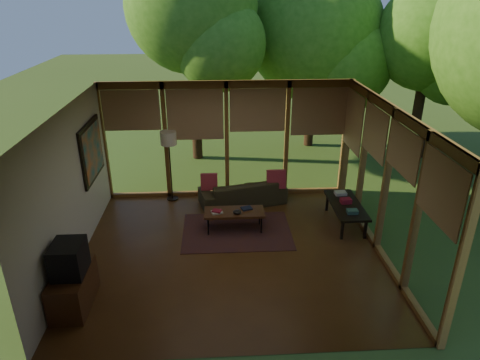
{
  "coord_description": "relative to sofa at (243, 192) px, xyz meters",
  "views": [
    {
      "loc": [
        -0.23,
        -6.75,
        4.46
      ],
      "look_at": [
        0.2,
        0.7,
        1.15
      ],
      "focal_mm": 32.0,
      "sensor_mm": 36.0,
      "label": 1
    }
  ],
  "objects": [
    {
      "name": "wall_front",
      "position": [
        -0.33,
        -4.5,
        1.07
      ],
      "size": [
        5.5,
        0.04,
        2.7
      ],
      "primitive_type": "cube",
      "color": "beige",
      "rests_on": "ground"
    },
    {
      "name": "tree_nw",
      "position": [
        -1.12,
        3.08,
        3.81
      ],
      "size": [
        3.42,
        3.42,
        5.82
      ],
      "color": "#311D12",
      "rests_on": "ground"
    },
    {
      "name": "wall_painting",
      "position": [
        -3.04,
        -0.6,
        1.27
      ],
      "size": [
        0.06,
        1.35,
        1.15
      ],
      "color": "black",
      "rests_on": "wall_left"
    },
    {
      "name": "console_book_c",
      "position": [
        2.07,
        -0.62,
        0.21
      ],
      "size": [
        0.25,
        0.19,
        0.07
      ],
      "primitive_type": "cube",
      "rotation": [
        0.0,
        0.0,
        0.07
      ],
      "color": "#BAB3A9",
      "rests_on": "side_console"
    },
    {
      "name": "floor_lamp",
      "position": [
        -1.62,
        0.29,
        1.13
      ],
      "size": [
        0.36,
        0.36,
        1.65
      ],
      "color": "black",
      "rests_on": "floor"
    },
    {
      "name": "ct_book_side",
      "position": [
        0.01,
        -1.11,
        0.16
      ],
      "size": [
        0.25,
        0.21,
        0.03
      ],
      "primitive_type": "cube",
      "rotation": [
        0.0,
        0.0,
        0.32
      ],
      "color": "black",
      "rests_on": "coffee_table"
    },
    {
      "name": "floor",
      "position": [
        -0.33,
        -2.0,
        -0.28
      ],
      "size": [
        5.5,
        5.5,
        0.0
      ],
      "primitive_type": "plane",
      "color": "#593517",
      "rests_on": "ground"
    },
    {
      "name": "console_book_a",
      "position": [
        2.07,
        -1.47,
        0.21
      ],
      "size": [
        0.21,
        0.16,
        0.08
      ],
      "primitive_type": "cube",
      "rotation": [
        0.0,
        0.0,
        -0.02
      ],
      "color": "#345B54",
      "rests_on": "side_console"
    },
    {
      "name": "pillow_left",
      "position": [
        -0.75,
        -0.05,
        0.29
      ],
      "size": [
        0.37,
        0.2,
        0.39
      ],
      "primitive_type": "cube",
      "rotation": [
        -0.21,
        0.0,
        0.0
      ],
      "color": "maroon",
      "rests_on": "sofa"
    },
    {
      "name": "pillow_right",
      "position": [
        0.75,
        -0.05,
        0.31
      ],
      "size": [
        0.42,
        0.22,
        0.44
      ],
      "primitive_type": "cube",
      "rotation": [
        -0.21,
        0.0,
        0.0
      ],
      "color": "maroon",
      "rests_on": "sofa"
    },
    {
      "name": "window_wall_back",
      "position": [
        -0.33,
        0.5,
        1.07
      ],
      "size": [
        5.5,
        0.12,
        2.7
      ],
      "primitive_type": "cube",
      "color": "brown",
      "rests_on": "ground"
    },
    {
      "name": "media_cabinet",
      "position": [
        -2.8,
        -3.33,
        0.02
      ],
      "size": [
        0.5,
        1.0,
        0.6
      ],
      "primitive_type": "cube",
      "color": "#4C2914",
      "rests_on": "floor"
    },
    {
      "name": "tree_ne",
      "position": [
        2.33,
        4.03,
        3.06
      ],
      "size": [
        3.87,
        3.87,
        5.28
      ],
      "color": "#311D12",
      "rests_on": "ground"
    },
    {
      "name": "ct_book_upper",
      "position": [
        -0.59,
        -1.24,
        0.19
      ],
      "size": [
        0.21,
        0.18,
        0.03
      ],
      "primitive_type": "cube",
      "rotation": [
        0.0,
        0.0,
        -0.36
      ],
      "color": "maroon",
      "rests_on": "coffee_table"
    },
    {
      "name": "side_console",
      "position": [
        2.07,
        -1.07,
        0.13
      ],
      "size": [
        0.6,
        1.4,
        0.46
      ],
      "color": "black",
      "rests_on": "floor"
    },
    {
      "name": "window_wall_right",
      "position": [
        2.42,
        -2.0,
        1.07
      ],
      "size": [
        0.12,
        5.0,
        2.7
      ],
      "primitive_type": "cube",
      "color": "brown",
      "rests_on": "ground"
    },
    {
      "name": "rug",
      "position": [
        -0.2,
        -1.27,
        -0.27
      ],
      "size": [
        2.17,
        1.54,
        0.01
      ],
      "primitive_type": "cube",
      "color": "maroon",
      "rests_on": "floor"
    },
    {
      "name": "ct_bowl",
      "position": [
        -0.19,
        -1.29,
        0.18
      ],
      "size": [
        0.16,
        0.16,
        0.07
      ],
      "primitive_type": "ellipsoid",
      "color": "black",
      "rests_on": "coffee_table"
    },
    {
      "name": "exterior_lawn",
      "position": [
        7.67,
        6.0,
        -0.29
      ],
      "size": [
        40.0,
        40.0,
        0.0
      ],
      "primitive_type": "plane",
      "color": "#395520",
      "rests_on": "ground"
    },
    {
      "name": "coffee_table",
      "position": [
        -0.24,
        -1.19,
        0.11
      ],
      "size": [
        1.2,
        0.5,
        0.43
      ],
      "color": "#4C2914",
      "rests_on": "floor"
    },
    {
      "name": "console_book_b",
      "position": [
        2.07,
        -1.02,
        0.22
      ],
      "size": [
        0.23,
        0.17,
        0.1
      ],
      "primitive_type": "cube",
      "rotation": [
        0.0,
        0.0,
        0.08
      ],
      "color": "maroon",
      "rests_on": "side_console"
    },
    {
      "name": "ceiling",
      "position": [
        -0.33,
        -2.0,
        2.42
      ],
      "size": [
        5.5,
        5.5,
        0.0
      ],
      "primitive_type": "plane",
      "rotation": [
        3.14,
        0.0,
        0.0
      ],
      "color": "silver",
      "rests_on": "ground"
    },
    {
      "name": "sofa",
      "position": [
        0.0,
        0.0,
        0.0
      ],
      "size": [
        2.04,
        1.18,
        0.56
      ],
      "primitive_type": "imported",
      "rotation": [
        0.0,
        0.0,
        3.38
      ],
      "color": "#36301B",
      "rests_on": "floor"
    },
    {
      "name": "ct_book_lower",
      "position": [
        -0.59,
        -1.24,
        0.16
      ],
      "size": [
        0.25,
        0.21,
        0.03
      ],
      "primitive_type": "cube",
      "rotation": [
        0.0,
        0.0,
        0.28
      ],
      "color": "#BAB3A9",
      "rests_on": "coffee_table"
    },
    {
      "name": "tree_far",
      "position": [
        5.13,
        2.76,
        3.07
      ],
      "size": [
        2.87,
        2.87,
        4.8
      ],
      "color": "#311D12",
      "rests_on": "ground"
    },
    {
      "name": "wall_left",
      "position": [
        -3.08,
        -2.0,
        1.07
      ],
      "size": [
        0.04,
        5.0,
        2.7
      ],
      "primitive_type": "cube",
      "color": "beige",
      "rests_on": "ground"
    },
    {
      "name": "television",
      "position": [
        -2.78,
        -3.33,
        0.57
      ],
      "size": [
        0.45,
        0.55,
        0.5
      ],
      "primitive_type": "cube",
      "color": "black",
      "rests_on": "media_cabinet"
    }
  ]
}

